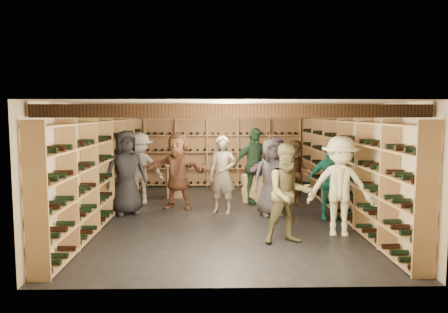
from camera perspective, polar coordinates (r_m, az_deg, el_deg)
name	(u,v)px	position (r m, az deg, el deg)	size (l,w,h in m)	color
ground	(226,215)	(9.65, 0.22, -7.64)	(8.00, 8.00, 0.00)	black
walls	(226,161)	(9.45, 0.22, -0.55)	(5.52, 8.02, 2.40)	#C5B599
ceiling	(226,105)	(9.39, 0.23, 6.75)	(5.50, 8.00, 0.01)	#BDB5A1
ceiling_joists	(226,112)	(9.39, 0.22, 5.89)	(5.40, 7.12, 0.18)	black
wine_rack_left	(107,167)	(9.74, -15.07, -1.29)	(0.32, 7.50, 2.15)	#AC8053
wine_rack_right	(343,166)	(9.87, 15.31, -1.21)	(0.32, 7.50, 2.15)	#AC8053
wine_rack_back	(222,151)	(13.27, -0.20, 0.74)	(4.70, 0.30, 2.15)	#AC8053
crate_stack_left	(176,181)	(11.62, -6.33, -3.25)	(0.56, 0.43, 0.85)	tan
crate_stack_right	(252,188)	(11.04, 3.74, -4.15)	(0.51, 0.34, 0.68)	tan
crate_loose	(272,190)	(12.32, 6.31, -4.33)	(0.50, 0.33, 0.17)	tan
person_0	(126,173)	(9.79, -12.67, -2.07)	(0.91, 0.59, 1.85)	black
person_2	(289,194)	(7.55, 8.46, -4.83)	(0.83, 0.65, 1.72)	brown
person_3	(340,186)	(8.20, 14.92, -3.77)	(1.17, 0.67, 1.82)	beige
person_4	(329,182)	(9.46, 13.61, -3.19)	(0.93, 0.39, 1.58)	#1B7E71
person_5	(178,171)	(10.20, -6.06, -1.87)	(1.65, 0.52, 1.78)	brown
person_7	(223,175)	(9.71, -0.19, -2.37)	(0.63, 0.41, 1.73)	gray
person_8	(296,174)	(10.45, 9.44, -2.25)	(0.77, 0.60, 1.59)	#4A2F1D
person_9	(140,168)	(10.93, -10.93, -1.54)	(1.12, 0.65, 1.74)	#A29E93
person_10	(254,166)	(10.81, 3.92, -1.18)	(1.09, 0.46, 1.87)	#274B31
person_11	(276,171)	(10.68, 6.75, -1.84)	(1.54, 0.49, 1.66)	#955E96
person_12	(271,178)	(9.51, 6.22, -2.75)	(0.82, 0.53, 1.67)	#39383E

